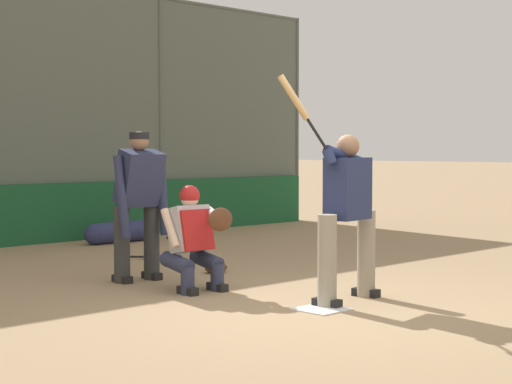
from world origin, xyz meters
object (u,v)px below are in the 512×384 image
fielding_glove_on_dirt (216,268)px  equipment_bag_dugout_side (120,232)px  umpire_home (139,201)px  batter_at_plate (347,211)px  catcher_behind_plate (194,236)px  spare_bat_by_padding (157,257)px  spare_bat_third_base_side (197,239)px

fielding_glove_on_dirt → equipment_bag_dugout_side: bearing=-108.3°
umpire_home → batter_at_plate: bearing=108.8°
catcher_behind_plate → fielding_glove_on_dirt: catcher_behind_plate is taller
spare_bat_by_padding → equipment_bag_dugout_side: (-0.87, -2.04, 0.13)m
fielding_glove_on_dirt → equipment_bag_dugout_side: (-1.17, -3.53, 0.11)m
spare_bat_third_base_side → fielding_glove_on_dirt: size_ratio=2.72×
umpire_home → catcher_behind_plate: bearing=95.0°
equipment_bag_dugout_side → catcher_behind_plate: bearing=63.0°
catcher_behind_plate → umpire_home: 0.98m
spare_bat_by_padding → equipment_bag_dugout_side: size_ratio=0.53×
spare_bat_by_padding → batter_at_plate: bearing=-54.2°
umpire_home → equipment_bag_dugout_side: size_ratio=1.30×
spare_bat_by_padding → spare_bat_third_base_side: bearing=81.4°
catcher_behind_plate → fielding_glove_on_dirt: size_ratio=3.49×
batter_at_plate → fielding_glove_on_dirt: size_ratio=6.90×
batter_at_plate → spare_bat_by_padding: 3.98m
spare_bat_third_base_side → equipment_bag_dugout_side: bearing=-146.6°
umpire_home → equipment_bag_dugout_side: umpire_home is taller
equipment_bag_dugout_side → fielding_glove_on_dirt: bearing=71.7°
catcher_behind_plate → spare_bat_by_padding: 2.71m
umpire_home → fielding_glove_on_dirt: umpire_home is taller
catcher_behind_plate → spare_bat_third_base_side: size_ratio=1.28×
batter_at_plate → spare_bat_by_padding: (-0.72, -3.82, -0.85)m
umpire_home → spare_bat_by_padding: bearing=-130.2°
catcher_behind_plate → equipment_bag_dugout_side: 4.88m
umpire_home → spare_bat_third_base_side: (-3.19, -2.66, -0.87)m
batter_at_plate → spare_bat_third_base_side: batter_at_plate is taller
spare_bat_by_padding → umpire_home: bearing=-88.2°
catcher_behind_plate → spare_bat_by_padding: size_ratio=1.61×
catcher_behind_plate → equipment_bag_dugout_side: size_ratio=0.85×
umpire_home → equipment_bag_dugout_side: (-2.22, -3.40, -0.74)m
batter_at_plate → catcher_behind_plate: (0.62, -1.53, -0.31)m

